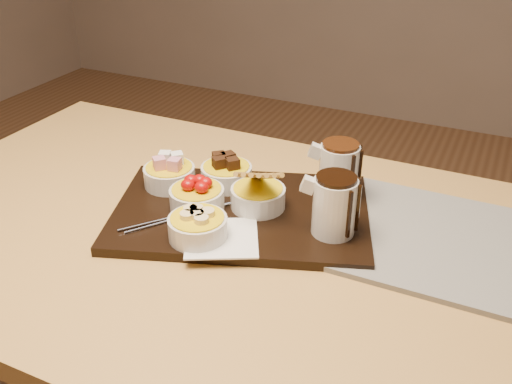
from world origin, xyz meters
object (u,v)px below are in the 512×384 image
at_px(serving_board, 241,213).
at_px(pitcher_dark_chocolate, 334,207).
at_px(newspaper, 441,241).
at_px(pitcher_milk_chocolate, 339,171).
at_px(dining_table, 198,266).
at_px(bowl_strawberries, 197,199).

bearing_deg(serving_board, pitcher_dark_chocolate, -19.98).
bearing_deg(pitcher_dark_chocolate, newspaper, 2.97).
height_order(pitcher_dark_chocolate, pitcher_milk_chocolate, same).
bearing_deg(pitcher_milk_chocolate, pitcher_dark_chocolate, -94.40).
height_order(dining_table, bowl_strawberries, bowl_strawberries).
distance_m(bowl_strawberries, pitcher_dark_chocolate, 0.25).
xyz_separation_m(dining_table, pitcher_dark_chocolate, (0.24, 0.05, 0.17)).
bearing_deg(pitcher_dark_chocolate, serving_board, 160.02).
xyz_separation_m(serving_board, pitcher_milk_chocolate, (0.14, 0.12, 0.06)).
distance_m(serving_board, pitcher_milk_chocolate, 0.20).
xyz_separation_m(dining_table, newspaper, (0.42, 0.12, 0.10)).
bearing_deg(newspaper, dining_table, -163.99).
relative_size(bowl_strawberries, newspaper, 0.25).
xyz_separation_m(dining_table, pitcher_milk_chocolate, (0.21, 0.17, 0.17)).
height_order(serving_board, newspaper, serving_board).
height_order(bowl_strawberries, newspaper, bowl_strawberries).
bearing_deg(newspaper, serving_board, -168.93).
bearing_deg(newspaper, bowl_strawberries, -166.76).
bearing_deg(bowl_strawberries, serving_board, 22.68).
relative_size(serving_board, pitcher_dark_chocolate, 4.55).
distance_m(serving_board, bowl_strawberries, 0.08).
xyz_separation_m(serving_board, pitcher_dark_chocolate, (0.18, -0.00, 0.06)).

